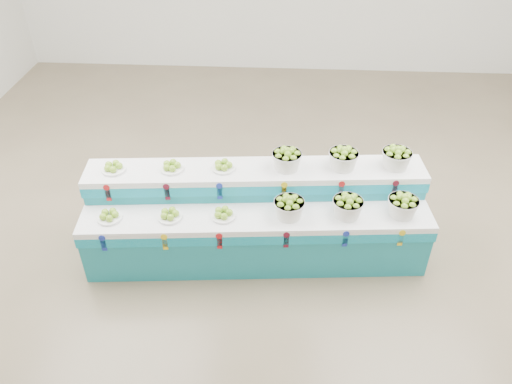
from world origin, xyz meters
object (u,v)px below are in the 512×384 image
(display_stand, at_px, (256,217))
(plate_upper_mid, at_px, (172,166))
(basket_upper_right, at_px, (396,157))
(basket_lower_left, at_px, (289,207))

(display_stand, distance_m, plate_upper_mid, 1.11)
(plate_upper_mid, xyz_separation_m, basket_upper_right, (2.48, 0.21, 0.07))
(basket_lower_left, bearing_deg, plate_upper_mid, 164.56)
(basket_lower_left, bearing_deg, display_stand, 150.57)
(display_stand, bearing_deg, basket_lower_left, -34.36)
(basket_lower_left, relative_size, basket_upper_right, 1.00)
(basket_upper_right, bearing_deg, display_stand, -166.46)
(display_stand, relative_size, basket_lower_left, 11.62)
(basket_upper_right, bearing_deg, basket_lower_left, -153.81)
(display_stand, height_order, basket_lower_left, display_stand)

